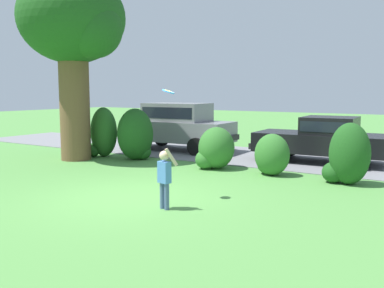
{
  "coord_description": "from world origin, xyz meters",
  "views": [
    {
      "loc": [
        6.37,
        -7.45,
        2.41
      ],
      "look_at": [
        0.61,
        1.57,
        1.1
      ],
      "focal_mm": 40.69,
      "sensor_mm": 36.0,
      "label": 1
    }
  ],
  "objects_px": {
    "parked_suv": "(177,124)",
    "frisbee": "(168,91)",
    "parked_sedan": "(323,138)",
    "child_thrower": "(164,175)",
    "oak_tree_large": "(76,27)"
  },
  "relations": [
    {
      "from": "parked_sedan",
      "to": "parked_suv",
      "type": "bearing_deg",
      "value": -179.58
    },
    {
      "from": "parked_suv",
      "to": "parked_sedan",
      "type": "bearing_deg",
      "value": 0.42
    },
    {
      "from": "frisbee",
      "to": "parked_sedan",
      "type": "bearing_deg",
      "value": 77.34
    },
    {
      "from": "frisbee",
      "to": "parked_suv",
      "type": "bearing_deg",
      "value": 123.09
    },
    {
      "from": "oak_tree_large",
      "to": "frisbee",
      "type": "height_order",
      "value": "oak_tree_large"
    },
    {
      "from": "oak_tree_large",
      "to": "parked_suv",
      "type": "relative_size",
      "value": 1.34
    },
    {
      "from": "parked_sedan",
      "to": "frisbee",
      "type": "bearing_deg",
      "value": -102.66
    },
    {
      "from": "parked_sedan",
      "to": "child_thrower",
      "type": "distance_m",
      "value": 7.55
    },
    {
      "from": "parked_sedan",
      "to": "parked_suv",
      "type": "distance_m",
      "value": 5.86
    },
    {
      "from": "parked_suv",
      "to": "frisbee",
      "type": "relative_size",
      "value": 16.9
    },
    {
      "from": "parked_suv",
      "to": "frisbee",
      "type": "xyz_separation_m",
      "value": [
        4.35,
        -6.67,
        1.32
      ]
    },
    {
      "from": "child_thrower",
      "to": "frisbee",
      "type": "height_order",
      "value": "frisbee"
    },
    {
      "from": "parked_sedan",
      "to": "child_thrower",
      "type": "xyz_separation_m",
      "value": [
        -1.07,
        -7.48,
        -0.13
      ]
    },
    {
      "from": "child_thrower",
      "to": "frisbee",
      "type": "xyz_separation_m",
      "value": [
        -0.44,
        0.76,
        1.68
      ]
    },
    {
      "from": "parked_sedan",
      "to": "frisbee",
      "type": "xyz_separation_m",
      "value": [
        -1.51,
        -6.71,
        1.55
      ]
    }
  ]
}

